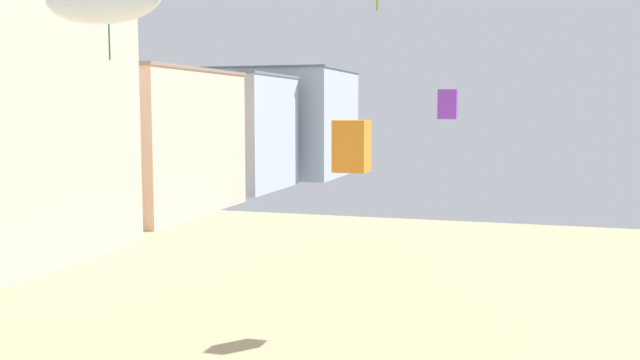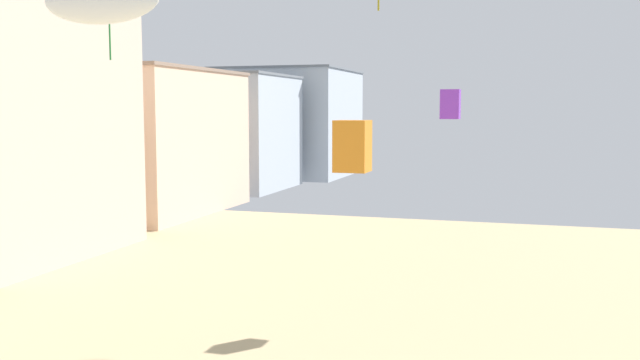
% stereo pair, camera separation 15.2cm
% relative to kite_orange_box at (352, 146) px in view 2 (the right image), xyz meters
% --- Properties ---
extents(boardwalk_hotel_far, '(12.94, 19.45, 13.71)m').
position_rel_kite_orange_box_xyz_m(boardwalk_hotel_far, '(-29.69, 36.88, -1.80)').
color(boardwalk_hotel_far, beige).
rests_on(boardwalk_hotel_far, ground).
extents(boardwalk_hotel_distant, '(12.27, 15.57, 14.16)m').
position_rel_kite_orange_box_xyz_m(boardwalk_hotel_distant, '(-29.69, 57.64, -1.57)').
color(boardwalk_hotel_distant, '#ADB7C1').
rests_on(boardwalk_hotel_distant, ground).
extents(boardwalk_hotel_furthest, '(18.20, 19.79, 15.84)m').
position_rel_kite_orange_box_xyz_m(boardwalk_hotel_furthest, '(-29.69, 77.23, -0.73)').
color(boardwalk_hotel_furthest, '#ADB7C1').
rests_on(boardwalk_hotel_furthest, ground).
extents(kite_orange_box, '(1.09, 1.09, 1.71)m').
position_rel_kite_orange_box_xyz_m(kite_orange_box, '(0.00, 0.00, 0.00)').
color(kite_orange_box, orange).
extents(kite_purple_box, '(0.92, 0.92, 1.45)m').
position_rel_kite_orange_box_xyz_m(kite_purple_box, '(1.74, 12.58, 1.46)').
color(kite_purple_box, purple).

